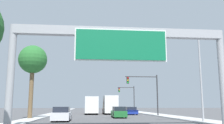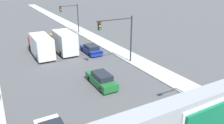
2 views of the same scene
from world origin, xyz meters
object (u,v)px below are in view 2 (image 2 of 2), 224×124
at_px(car_near_right, 101,79).
at_px(traffic_light_near_intersection, 121,33).
at_px(truck_box_primary, 64,42).
at_px(truck_box_secondary, 41,45).
at_px(traffic_light_mid_block, 72,14).
at_px(car_mid_left, 91,49).

relative_size(car_near_right, traffic_light_near_intersection, 0.73).
xyz_separation_m(car_near_right, traffic_light_near_intersection, (5.10, 4.42, 3.70)).
xyz_separation_m(truck_box_primary, truck_box_secondary, (-3.50, 0.11, -0.09)).
bearing_deg(traffic_light_mid_block, traffic_light_near_intersection, -91.15).
bearing_deg(car_near_right, truck_box_secondary, 104.76).
bearing_deg(truck_box_primary, truck_box_secondary, 178.16).
bearing_deg(traffic_light_near_intersection, truck_box_primary, 120.24).
bearing_deg(truck_box_secondary, car_near_right, -75.24).
distance_m(car_mid_left, traffic_light_mid_block, 14.39).
xyz_separation_m(car_near_right, traffic_light_mid_block, (5.50, 24.42, 3.40)).
bearing_deg(car_mid_left, traffic_light_near_intersection, -75.45).
relative_size(car_mid_left, traffic_light_near_intersection, 0.72).
height_order(truck_box_secondary, traffic_light_mid_block, traffic_light_mid_block).
relative_size(car_mid_left, car_near_right, 0.98).
bearing_deg(traffic_light_mid_block, car_mid_left, -98.24).
height_order(truck_box_primary, traffic_light_mid_block, traffic_light_mid_block).
distance_m(car_near_right, truck_box_primary, 13.21).
bearing_deg(truck_box_secondary, truck_box_primary, -1.84).
xyz_separation_m(car_mid_left, car_near_right, (-3.50, -10.60, 0.05)).
height_order(truck_box_primary, traffic_light_near_intersection, traffic_light_near_intersection).
height_order(car_mid_left, car_near_right, car_near_right).
distance_m(car_near_right, truck_box_secondary, 13.77).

